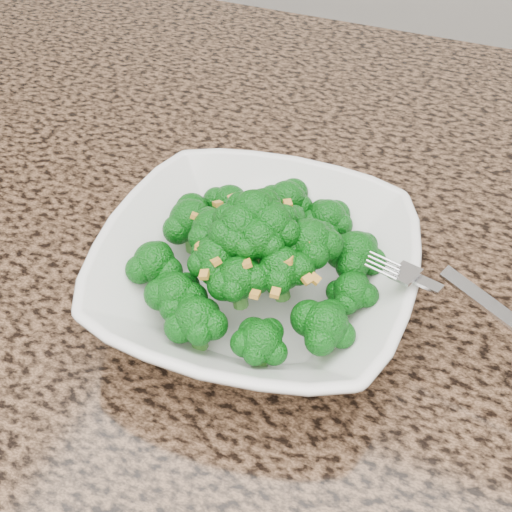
% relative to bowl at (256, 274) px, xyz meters
% --- Properties ---
extents(cabinet, '(1.55, 0.95, 0.87)m').
position_rel_bowl_xyz_m(cabinet, '(-0.10, 0.02, -0.50)').
color(cabinet, '#3A2618').
rests_on(cabinet, ground).
extents(granite_counter, '(1.64, 1.04, 0.03)m').
position_rel_bowl_xyz_m(granite_counter, '(-0.10, 0.02, -0.05)').
color(granite_counter, brown).
rests_on(granite_counter, cabinet).
extents(bowl, '(0.27, 0.27, 0.06)m').
position_rel_bowl_xyz_m(bowl, '(0.00, 0.00, 0.00)').
color(bowl, white).
rests_on(bowl, granite_counter).
extents(broccoli_pile, '(0.22, 0.22, 0.06)m').
position_rel_bowl_xyz_m(broccoli_pile, '(0.00, 0.00, 0.06)').
color(broccoli_pile, '#0A5C0E').
rests_on(broccoli_pile, bowl).
extents(garlic_topping, '(0.13, 0.13, 0.01)m').
position_rel_bowl_xyz_m(garlic_topping, '(0.00, 0.00, 0.10)').
color(garlic_topping, gold).
rests_on(garlic_topping, broccoli_pile).
extents(fork, '(0.17, 0.08, 0.01)m').
position_rel_bowl_xyz_m(fork, '(0.13, 0.00, 0.04)').
color(fork, silver).
rests_on(fork, bowl).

